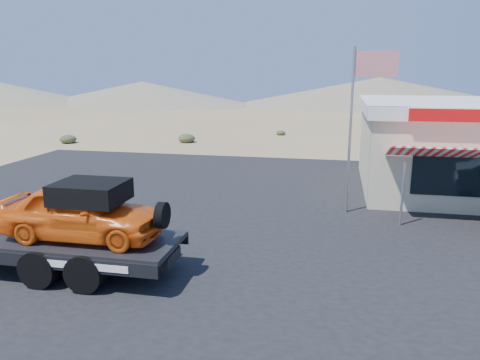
% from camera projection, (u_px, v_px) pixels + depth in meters
% --- Properties ---
extents(ground, '(120.00, 120.00, 0.00)m').
position_uv_depth(ground, '(190.00, 246.00, 14.22)').
color(ground, '#8B6E4F').
rests_on(ground, ground).
extents(asphalt_lot, '(32.00, 24.00, 0.02)m').
position_uv_depth(asphalt_lot, '(269.00, 220.00, 16.69)').
color(asphalt_lot, black).
rests_on(asphalt_lot, ground).
extents(tow_truck, '(8.16, 2.42, 2.73)m').
position_uv_depth(tow_truck, '(18.00, 215.00, 12.39)').
color(tow_truck, black).
rests_on(tow_truck, asphalt_lot).
extents(flagpole, '(1.55, 0.10, 6.00)m').
position_uv_depth(flagpole, '(358.00, 112.00, 16.67)').
color(flagpole, '#99999E').
rests_on(flagpole, asphalt_lot).
extents(desert_scrub, '(22.62, 34.00, 0.67)m').
position_uv_depth(desert_scrub, '(5.00, 160.00, 26.25)').
color(desert_scrub, '#313B20').
rests_on(desert_scrub, ground).
extents(distant_hills, '(126.00, 48.00, 4.20)m').
position_uv_depth(distant_hills, '(241.00, 93.00, 68.27)').
color(distant_hills, '#726B59').
rests_on(distant_hills, ground).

